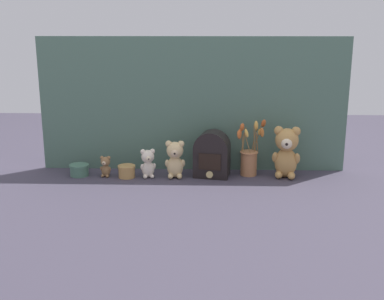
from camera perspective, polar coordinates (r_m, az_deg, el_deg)
The scene contains 10 objects.
ground_plane at distance 2.75m, azimuth -0.01°, elevation -3.27°, with size 4.00×4.00×0.00m, color #3D3847.
backdrop_wall at distance 2.82m, azimuth 0.10°, elevation 5.37°, with size 1.80×0.02×0.78m.
teddy_bear_large at distance 2.77m, azimuth 11.12°, elevation -0.13°, with size 0.16×0.15×0.30m.
teddy_bear_medium at distance 2.72m, azimuth -2.03°, elevation -1.00°, with size 0.12×0.11×0.22m.
teddy_bear_small at distance 2.74m, azimuth -5.24°, elevation -1.51°, with size 0.09×0.08×0.17m.
teddy_bear_tiny at distance 2.79m, azimuth -10.21°, elevation -1.87°, with size 0.07×0.06×0.12m.
flower_vase at distance 2.79m, azimuth 6.79°, elevation -0.89°, with size 0.18×0.13×0.33m.
vintage_radio at distance 2.74m, azimuth 2.38°, elevation -0.56°, with size 0.22×0.16×0.27m.
decorative_tin_tall at distance 2.77m, azimuth -7.74°, elevation -2.52°, with size 0.10×0.10×0.07m.
decorative_tin_short at distance 2.85m, azimuth -13.21°, elevation -2.32°, with size 0.11×0.11×0.07m.
Camera 1 is at (0.08, -2.62, 0.85)m, focal length 45.00 mm.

